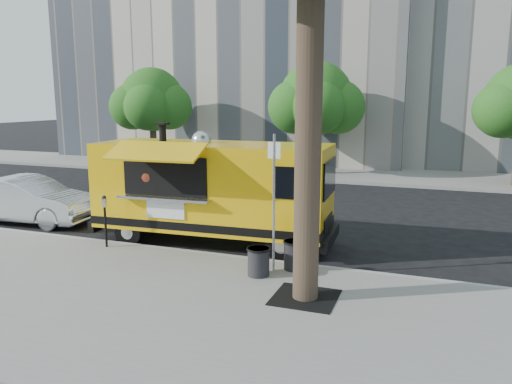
{
  "coord_description": "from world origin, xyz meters",
  "views": [
    {
      "loc": [
        4.82,
        -11.51,
        3.9
      ],
      "look_at": [
        0.57,
        0.0,
        1.57
      ],
      "focal_mm": 35.0,
      "sensor_mm": 36.0,
      "label": 1
    }
  ],
  "objects_px": {
    "far_tree_b": "(316,99)",
    "trash_bin_left": "(258,261)",
    "sign_post": "(274,195)",
    "parking_meter": "(105,215)",
    "trash_bin_right": "(295,254)",
    "food_truck": "(211,189)",
    "sedan": "(28,200)",
    "far_tree_a": "(152,100)"
  },
  "relations": [
    {
      "from": "far_tree_a",
      "to": "sign_post",
      "type": "relative_size",
      "value": 1.79
    },
    {
      "from": "far_tree_a",
      "to": "sign_post",
      "type": "distance_m",
      "value": 18.14
    },
    {
      "from": "trash_bin_right",
      "to": "parking_meter",
      "type": "bearing_deg",
      "value": -179.51
    },
    {
      "from": "far_tree_b",
      "to": "trash_bin_left",
      "type": "bearing_deg",
      "value": -80.89
    },
    {
      "from": "parking_meter",
      "to": "food_truck",
      "type": "height_order",
      "value": "food_truck"
    },
    {
      "from": "trash_bin_right",
      "to": "food_truck",
      "type": "bearing_deg",
      "value": 149.92
    },
    {
      "from": "sign_post",
      "to": "far_tree_a",
      "type": "bearing_deg",
      "value": 129.83
    },
    {
      "from": "sign_post",
      "to": "trash_bin_right",
      "type": "height_order",
      "value": "sign_post"
    },
    {
      "from": "sign_post",
      "to": "trash_bin_left",
      "type": "distance_m",
      "value": 1.45
    },
    {
      "from": "sign_post",
      "to": "parking_meter",
      "type": "xyz_separation_m",
      "value": [
        -4.55,
        0.2,
        -0.87
      ]
    },
    {
      "from": "far_tree_a",
      "to": "trash_bin_left",
      "type": "relative_size",
      "value": 8.81
    },
    {
      "from": "sedan",
      "to": "food_truck",
      "type": "bearing_deg",
      "value": -94.53
    },
    {
      "from": "trash_bin_right",
      "to": "sedan",
      "type": "bearing_deg",
      "value": 169.55
    },
    {
      "from": "far_tree_b",
      "to": "sign_post",
      "type": "distance_m",
      "value": 14.61
    },
    {
      "from": "far_tree_b",
      "to": "food_truck",
      "type": "xyz_separation_m",
      "value": [
        0.18,
        -12.39,
        -2.32
      ]
    },
    {
      "from": "parking_meter",
      "to": "sedan",
      "type": "height_order",
      "value": "parking_meter"
    },
    {
      "from": "sign_post",
      "to": "parking_meter",
      "type": "distance_m",
      "value": 4.64
    },
    {
      "from": "sign_post",
      "to": "parking_meter",
      "type": "relative_size",
      "value": 2.25
    },
    {
      "from": "parking_meter",
      "to": "trash_bin_left",
      "type": "xyz_separation_m",
      "value": [
        4.35,
        -0.61,
        -0.51
      ]
    },
    {
      "from": "food_truck",
      "to": "sign_post",
      "type": "bearing_deg",
      "value": -41.14
    },
    {
      "from": "far_tree_a",
      "to": "far_tree_b",
      "type": "bearing_deg",
      "value": 2.54
    },
    {
      "from": "trash_bin_left",
      "to": "trash_bin_right",
      "type": "xyz_separation_m",
      "value": [
        0.62,
        0.66,
        0.02
      ]
    },
    {
      "from": "sign_post",
      "to": "trash_bin_left",
      "type": "height_order",
      "value": "sign_post"
    },
    {
      "from": "far_tree_a",
      "to": "food_truck",
      "type": "bearing_deg",
      "value": -52.56
    },
    {
      "from": "sign_post",
      "to": "trash_bin_left",
      "type": "xyz_separation_m",
      "value": [
        -0.2,
        -0.41,
        -1.37
      ]
    },
    {
      "from": "far_tree_b",
      "to": "trash_bin_left",
      "type": "height_order",
      "value": "far_tree_b"
    },
    {
      "from": "far_tree_a",
      "to": "parking_meter",
      "type": "height_order",
      "value": "far_tree_a"
    },
    {
      "from": "far_tree_a",
      "to": "food_truck",
      "type": "height_order",
      "value": "far_tree_a"
    },
    {
      "from": "food_truck",
      "to": "trash_bin_right",
      "type": "bearing_deg",
      "value": -33.07
    },
    {
      "from": "parking_meter",
      "to": "trash_bin_right",
      "type": "bearing_deg",
      "value": 0.49
    },
    {
      "from": "trash_bin_left",
      "to": "trash_bin_right",
      "type": "distance_m",
      "value": 0.91
    },
    {
      "from": "trash_bin_left",
      "to": "sign_post",
      "type": "bearing_deg",
      "value": 64.27
    },
    {
      "from": "sign_post",
      "to": "parking_meter",
      "type": "height_order",
      "value": "sign_post"
    },
    {
      "from": "far_tree_b",
      "to": "sedan",
      "type": "height_order",
      "value": "far_tree_b"
    },
    {
      "from": "far_tree_a",
      "to": "sign_post",
      "type": "bearing_deg",
      "value": -50.17
    },
    {
      "from": "far_tree_b",
      "to": "trash_bin_right",
      "type": "relative_size",
      "value": 8.55
    },
    {
      "from": "far_tree_a",
      "to": "parking_meter",
      "type": "bearing_deg",
      "value": -62.85
    },
    {
      "from": "parking_meter",
      "to": "trash_bin_left",
      "type": "height_order",
      "value": "parking_meter"
    },
    {
      "from": "parking_meter",
      "to": "trash_bin_right",
      "type": "distance_m",
      "value": 5.0
    },
    {
      "from": "trash_bin_left",
      "to": "trash_bin_right",
      "type": "bearing_deg",
      "value": 46.49
    },
    {
      "from": "food_truck",
      "to": "trash_bin_right",
      "type": "relative_size",
      "value": 10.29
    },
    {
      "from": "sedan",
      "to": "far_tree_a",
      "type": "bearing_deg",
      "value": 9.26
    }
  ]
}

